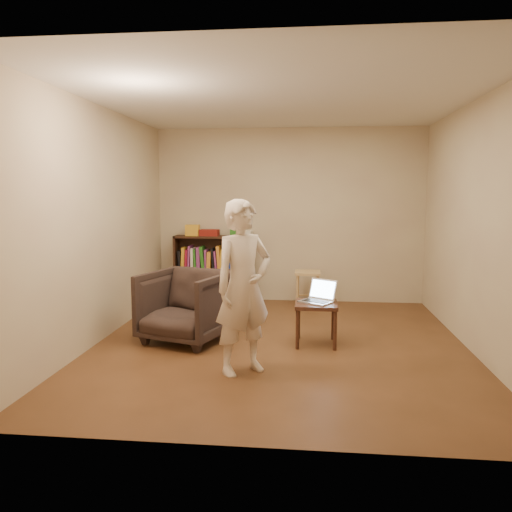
# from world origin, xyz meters

# --- Properties ---
(floor) EXTENTS (4.50, 4.50, 0.00)m
(floor) POSITION_xyz_m (0.00, 0.00, 0.00)
(floor) COLOR #492B17
(floor) RESTS_ON ground
(ceiling) EXTENTS (4.50, 4.50, 0.00)m
(ceiling) POSITION_xyz_m (0.00, 0.00, 2.60)
(ceiling) COLOR silver
(ceiling) RESTS_ON wall_back
(wall_back) EXTENTS (4.00, 0.00, 4.00)m
(wall_back) POSITION_xyz_m (0.00, 2.25, 1.30)
(wall_back) COLOR beige
(wall_back) RESTS_ON floor
(wall_left) EXTENTS (0.00, 4.50, 4.50)m
(wall_left) POSITION_xyz_m (-2.00, 0.00, 1.30)
(wall_left) COLOR beige
(wall_left) RESTS_ON floor
(wall_right) EXTENTS (0.00, 4.50, 4.50)m
(wall_right) POSITION_xyz_m (2.00, 0.00, 1.30)
(wall_right) COLOR beige
(wall_right) RESTS_ON floor
(bookshelf) EXTENTS (1.20, 0.30, 1.00)m
(bookshelf) POSITION_xyz_m (-1.12, 2.09, 0.44)
(bookshelf) COLOR black
(bookshelf) RESTS_ON floor
(box_yellow) EXTENTS (0.21, 0.16, 0.16)m
(box_yellow) POSITION_xyz_m (-1.45, 2.08, 1.08)
(box_yellow) COLOR gold
(box_yellow) RESTS_ON bookshelf
(red_cloth) EXTENTS (0.28, 0.21, 0.09)m
(red_cloth) POSITION_xyz_m (-1.19, 2.09, 1.05)
(red_cloth) COLOR maroon
(red_cloth) RESTS_ON bookshelf
(box_green) EXTENTS (0.15, 0.15, 0.13)m
(box_green) POSITION_xyz_m (-0.80, 2.10, 1.07)
(box_green) COLOR #266E1D
(box_green) RESTS_ON bookshelf
(box_white) EXTENTS (0.12, 0.12, 0.08)m
(box_white) POSITION_xyz_m (-0.60, 2.11, 1.04)
(box_white) COLOR silver
(box_white) RESTS_ON bookshelf
(stool) EXTENTS (0.36, 0.36, 0.52)m
(stool) POSITION_xyz_m (0.29, 1.83, 0.42)
(stool) COLOR tan
(stool) RESTS_ON floor
(armchair) EXTENTS (1.08, 1.09, 0.79)m
(armchair) POSITION_xyz_m (-1.05, 0.02, 0.40)
(armchair) COLOR #2D221E
(armchair) RESTS_ON floor
(side_table) EXTENTS (0.45, 0.45, 0.46)m
(side_table) POSITION_xyz_m (0.39, 0.04, 0.38)
(side_table) COLOR #311B10
(side_table) RESTS_ON floor
(laptop) EXTENTS (0.44, 0.43, 0.24)m
(laptop) POSITION_xyz_m (0.41, 0.09, 0.52)
(laptop) COLOR silver
(laptop) RESTS_ON side_table
(person) EXTENTS (0.69, 0.66, 1.59)m
(person) POSITION_xyz_m (-0.28, -0.89, 0.80)
(person) COLOR beige
(person) RESTS_ON floor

